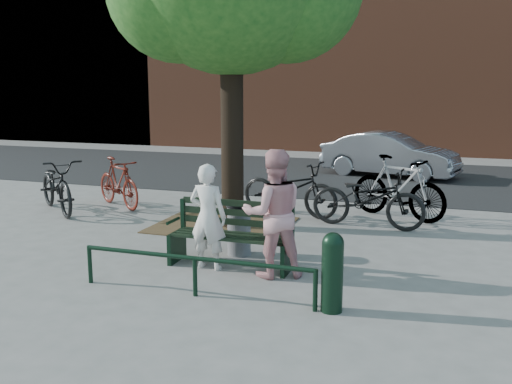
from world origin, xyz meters
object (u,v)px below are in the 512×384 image
(person_left, at_px, (208,217))
(person_right, at_px, (274,214))
(bicycle_c, at_px, (290,188))
(park_bench, at_px, (232,233))
(litter_bin, at_px, (239,229))
(parked_car, at_px, (390,155))
(bollard, at_px, (332,269))

(person_left, relative_size, person_right, 0.86)
(person_left, height_order, bicycle_c, person_left)
(park_bench, bearing_deg, litter_bin, 99.57)
(park_bench, bearing_deg, parked_car, 81.43)
(park_bench, relative_size, litter_bin, 2.17)
(person_right, bearing_deg, bicycle_c, -104.04)
(bicycle_c, bearing_deg, litter_bin, -168.09)
(park_bench, distance_m, litter_bin, 0.53)
(litter_bin, distance_m, parked_car, 8.45)
(person_right, height_order, bicycle_c, person_right)
(bollard, xyz_separation_m, bicycle_c, (-1.73, 4.54, 0.04))
(person_left, height_order, litter_bin, person_left)
(person_right, xyz_separation_m, bollard, (0.99, -0.97, -0.37))
(person_left, height_order, bollard, person_left)
(bicycle_c, xyz_separation_m, parked_car, (1.39, 5.53, 0.07))
(bollard, xyz_separation_m, litter_bin, (-1.77, 1.74, -0.09))
(bollard, bearing_deg, bicycle_c, 110.90)
(park_bench, height_order, bicycle_c, bicycle_c)
(bollard, height_order, litter_bin, bollard)
(litter_bin, bearing_deg, person_right, -44.84)
(person_right, relative_size, bicycle_c, 0.84)
(bollard, xyz_separation_m, parked_car, (-0.35, 10.07, 0.12))
(person_left, distance_m, person_right, 0.96)
(person_right, distance_m, parked_car, 9.13)
(person_left, bearing_deg, parked_car, -96.58)
(bicycle_c, bearing_deg, bollard, -146.55)
(park_bench, relative_size, bicycle_c, 0.84)
(park_bench, xyz_separation_m, litter_bin, (-0.09, 0.52, -0.07))
(park_bench, relative_size, parked_car, 0.47)
(litter_bin, height_order, bicycle_c, bicycle_c)
(park_bench, relative_size, person_right, 1.01)
(park_bench, distance_m, person_right, 0.83)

